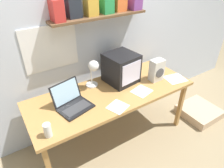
# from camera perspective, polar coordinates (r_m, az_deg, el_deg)

# --- Properties ---
(ground_plane) EXTENTS (12.00, 12.00, 0.00)m
(ground_plane) POSITION_cam_1_polar(r_m,az_deg,el_deg) (2.67, -0.00, -14.74)
(ground_plane) COLOR #978463
(back_wall) EXTENTS (5.60, 0.24, 2.60)m
(back_wall) POSITION_cam_1_polar(r_m,az_deg,el_deg) (2.28, -6.25, 15.80)
(back_wall) COLOR silver
(back_wall) RESTS_ON ground_plane
(corner_desk) EXTENTS (1.84, 0.71, 0.71)m
(corner_desk) POSITION_cam_1_polar(r_m,az_deg,el_deg) (2.23, -0.00, -3.35)
(corner_desk) COLOR #B58245
(corner_desk) RESTS_ON ground_plane
(crt_monitor) EXTENTS (0.37, 0.38, 0.34)m
(crt_monitor) POSITION_cam_1_polar(r_m,az_deg,el_deg) (2.30, 2.63, 4.55)
(crt_monitor) COLOR black
(crt_monitor) RESTS_ON corner_desk
(laptop) EXTENTS (0.37, 0.36, 0.24)m
(laptop) POSITION_cam_1_polar(r_m,az_deg,el_deg) (2.00, -11.51, -4.79)
(laptop) COLOR black
(laptop) RESTS_ON corner_desk
(desk_lamp) EXTENTS (0.14, 0.20, 0.34)m
(desk_lamp) POSITION_cam_1_polar(r_m,az_deg,el_deg) (2.15, -5.39, 4.25)
(desk_lamp) COLOR white
(desk_lamp) RESTS_ON corner_desk
(juice_glass) EXTENTS (0.06, 0.06, 0.13)m
(juice_glass) POSITION_cam_1_polar(r_m,az_deg,el_deg) (1.75, -17.88, -12.61)
(juice_glass) COLOR white
(juice_glass) RESTS_ON corner_desk
(space_heater) EXTENTS (0.16, 0.11, 0.26)m
(space_heater) POSITION_cam_1_polar(r_m,az_deg,el_deg) (2.40, 12.65, 3.87)
(space_heater) COLOR silver
(space_heater) RESTS_ON corner_desk
(open_notebook) EXTENTS (0.27, 0.24, 0.00)m
(open_notebook) POSITION_cam_1_polar(r_m,az_deg,el_deg) (2.54, 17.62, 1.45)
(open_notebook) COLOR white
(open_notebook) RESTS_ON corner_desk
(loose_paper_near_laptop) EXTENTS (0.23, 0.22, 0.00)m
(loose_paper_near_laptop) POSITION_cam_1_polar(r_m,az_deg,el_deg) (1.99, 1.66, -6.50)
(loose_paper_near_laptop) COLOR white
(loose_paper_near_laptop) RESTS_ON corner_desk
(printed_handout) EXTENTS (0.23, 0.22, 0.00)m
(printed_handout) POSITION_cam_1_polar(r_m,az_deg,el_deg) (2.22, 8.48, -2.04)
(printed_handout) COLOR white
(printed_handout) RESTS_ON corner_desk
(floor_cushion) EXTENTS (0.50, 0.50, 0.12)m
(floor_cushion) POSITION_cam_1_polar(r_m,az_deg,el_deg) (3.19, 23.58, -7.20)
(floor_cushion) COLOR #CFAE8D
(floor_cushion) RESTS_ON ground_plane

